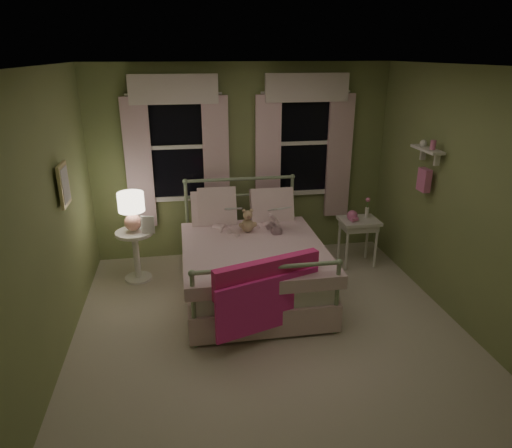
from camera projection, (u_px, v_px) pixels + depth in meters
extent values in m
plane|color=beige|center=(271.00, 332.00, 4.71)|extent=(4.20, 4.20, 0.00)
plane|color=white|center=(274.00, 66.00, 3.79)|extent=(4.20, 4.20, 0.00)
plane|color=#88965A|center=(242.00, 163.00, 6.18)|extent=(4.00, 0.00, 4.00)
plane|color=#88965A|center=(354.00, 349.00, 2.31)|extent=(4.00, 0.00, 4.00)
plane|color=#88965A|center=(46.00, 226.00, 3.94)|extent=(0.00, 4.20, 4.20)
plane|color=#88965A|center=(468.00, 203.00, 4.56)|extent=(0.00, 4.20, 4.20)
cube|color=white|center=(251.00, 261.00, 5.34)|extent=(1.44, 1.94, 0.26)
cube|color=white|center=(252.00, 279.00, 5.42)|extent=(1.54, 2.02, 0.30)
cube|color=white|center=(254.00, 252.00, 5.13)|extent=(1.58, 1.75, 0.14)
cylinder|color=#9EB793|center=(193.00, 274.00, 5.27)|extent=(0.04, 1.90, 0.04)
cylinder|color=#9EB793|center=(308.00, 266.00, 5.49)|extent=(0.04, 1.90, 0.04)
cylinder|color=#9EB793|center=(187.00, 223.00, 6.07)|extent=(0.04, 0.04, 1.15)
cylinder|color=#9EB793|center=(291.00, 217.00, 6.29)|extent=(0.04, 0.04, 1.15)
sphere|color=#9EB793|center=(185.00, 181.00, 5.86)|extent=(0.07, 0.07, 0.07)
sphere|color=#9EB793|center=(292.00, 177.00, 6.08)|extent=(0.07, 0.07, 0.07)
cylinder|color=#9EB793|center=(240.00, 179.00, 5.97)|extent=(1.42, 0.04, 0.04)
cylinder|color=#9EB793|center=(240.00, 195.00, 6.05)|extent=(1.38, 0.03, 0.03)
cylinder|color=#9EB793|center=(194.00, 311.00, 4.34)|extent=(0.04, 0.04, 0.80)
cylinder|color=#9EB793|center=(337.00, 299.00, 4.56)|extent=(0.04, 0.04, 0.80)
sphere|color=#9EB793|center=(192.00, 273.00, 4.20)|extent=(0.07, 0.07, 0.07)
sphere|color=#9EB793|center=(339.00, 262.00, 4.42)|extent=(0.07, 0.07, 0.07)
cylinder|color=#9EB793|center=(267.00, 268.00, 4.31)|extent=(1.42, 0.04, 0.04)
cube|color=white|center=(213.00, 212.00, 5.79)|extent=(0.55, 0.32, 0.57)
cube|color=white|center=(272.00, 209.00, 5.91)|extent=(0.55, 0.32, 0.57)
cube|color=white|center=(217.00, 206.00, 5.77)|extent=(0.48, 0.30, 0.51)
cube|color=#EB2E7E|center=(267.00, 275.00, 4.34)|extent=(1.08, 0.42, 0.32)
cube|color=#FF31A4|center=(268.00, 304.00, 4.37)|extent=(1.06, 0.39, 0.55)
imported|color=#F7D1DD|center=(223.00, 210.00, 5.53)|extent=(0.30, 0.25, 0.68)
imported|color=#F7D1DD|center=(268.00, 208.00, 5.62)|extent=(0.36, 0.30, 0.67)
imported|color=beige|center=(225.00, 213.00, 5.29)|extent=(0.21, 0.13, 0.26)
imported|color=beige|center=(272.00, 214.00, 5.39)|extent=(0.22, 0.16, 0.26)
sphere|color=tan|center=(248.00, 225.00, 5.50)|extent=(0.16, 0.16, 0.16)
sphere|color=tan|center=(248.00, 215.00, 5.43)|extent=(0.11, 0.11, 0.11)
sphere|color=tan|center=(244.00, 211.00, 5.40)|extent=(0.04, 0.04, 0.04)
sphere|color=tan|center=(251.00, 211.00, 5.42)|extent=(0.04, 0.04, 0.04)
sphere|color=tan|center=(241.00, 225.00, 5.45)|extent=(0.06, 0.06, 0.06)
sphere|color=tan|center=(254.00, 224.00, 5.47)|extent=(0.06, 0.06, 0.06)
sphere|color=#8C6B51|center=(248.00, 217.00, 5.38)|extent=(0.04, 0.04, 0.04)
cylinder|color=white|center=(134.00, 233.00, 5.59)|extent=(0.46, 0.46, 0.04)
cylinder|color=white|center=(136.00, 256.00, 5.70)|extent=(0.08, 0.08, 0.60)
cylinder|color=white|center=(139.00, 278.00, 5.81)|extent=(0.34, 0.34, 0.03)
sphere|color=tan|center=(133.00, 222.00, 5.54)|extent=(0.21, 0.21, 0.21)
cylinder|color=pink|center=(132.00, 213.00, 5.50)|extent=(0.03, 0.03, 0.13)
cylinder|color=#FFEAC6|center=(131.00, 202.00, 5.45)|extent=(0.31, 0.31, 0.23)
imported|color=beige|center=(142.00, 233.00, 5.52)|extent=(0.21, 0.26, 0.02)
cube|color=white|center=(359.00, 221.00, 5.99)|extent=(0.50, 0.40, 0.04)
cube|color=white|center=(359.00, 226.00, 6.02)|extent=(0.44, 0.34, 0.08)
cylinder|color=white|center=(347.00, 249.00, 5.94)|extent=(0.04, 0.04, 0.60)
cylinder|color=white|center=(376.00, 247.00, 6.00)|extent=(0.04, 0.04, 0.60)
cylinder|color=white|center=(339.00, 240.00, 6.21)|extent=(0.04, 0.04, 0.60)
cylinder|color=white|center=(367.00, 238.00, 6.27)|extent=(0.04, 0.04, 0.60)
sphere|color=pink|center=(352.00, 216.00, 5.95)|extent=(0.14, 0.14, 0.14)
cube|color=pink|center=(355.00, 219.00, 5.87)|extent=(0.11, 0.07, 0.04)
cylinder|color=white|center=(367.00, 213.00, 6.02)|extent=(0.05, 0.05, 0.14)
cylinder|color=#4C7F3F|center=(367.00, 205.00, 5.99)|extent=(0.01, 0.01, 0.12)
sphere|color=pink|center=(368.00, 200.00, 5.96)|extent=(0.06, 0.06, 0.06)
cube|color=black|center=(177.00, 147.00, 5.95)|extent=(0.76, 0.02, 1.35)
cube|color=white|center=(174.00, 91.00, 5.68)|extent=(0.84, 0.05, 0.06)
cube|color=white|center=(180.00, 198.00, 6.18)|extent=(0.84, 0.05, 0.06)
cube|color=white|center=(146.00, 148.00, 5.87)|extent=(0.06, 0.05, 1.40)
cube|color=white|center=(208.00, 146.00, 5.99)|extent=(0.06, 0.05, 1.40)
cube|color=white|center=(177.00, 147.00, 5.93)|extent=(0.76, 0.04, 0.05)
cube|color=silver|center=(139.00, 164.00, 5.88)|extent=(0.34, 0.06, 1.70)
cube|color=white|center=(216.00, 162.00, 6.04)|extent=(0.34, 0.06, 1.70)
cube|color=white|center=(174.00, 89.00, 5.61)|extent=(1.10, 0.08, 0.36)
cylinder|color=white|center=(174.00, 94.00, 5.67)|extent=(1.20, 0.03, 0.03)
cube|color=black|center=(303.00, 143.00, 6.21)|extent=(0.76, 0.02, 1.35)
cube|color=white|center=(306.00, 90.00, 5.95)|extent=(0.84, 0.05, 0.06)
cube|color=white|center=(302.00, 192.00, 6.44)|extent=(0.84, 0.05, 0.06)
cube|color=white|center=(275.00, 144.00, 6.13)|extent=(0.06, 0.05, 1.40)
cube|color=white|center=(332.00, 142.00, 6.26)|extent=(0.06, 0.05, 1.40)
cube|color=white|center=(304.00, 143.00, 6.19)|extent=(0.76, 0.04, 0.05)
cube|color=white|center=(268.00, 160.00, 6.15)|extent=(0.34, 0.06, 1.70)
cube|color=silver|center=(339.00, 157.00, 6.30)|extent=(0.34, 0.06, 1.70)
cube|color=white|center=(307.00, 88.00, 5.88)|extent=(1.10, 0.08, 0.36)
cylinder|color=white|center=(306.00, 92.00, 5.93)|extent=(1.20, 0.03, 0.03)
cube|color=white|center=(427.00, 149.00, 5.04)|extent=(0.15, 0.50, 0.03)
cube|color=white|center=(437.00, 159.00, 4.94)|extent=(0.06, 0.03, 0.14)
cube|color=white|center=(423.00, 154.00, 5.22)|extent=(0.06, 0.03, 0.14)
cylinder|color=pink|center=(433.00, 145.00, 4.93)|extent=(0.06, 0.06, 0.10)
sphere|color=white|center=(423.00, 143.00, 5.12)|extent=(0.08, 0.08, 0.08)
cube|color=pink|center=(424.00, 180.00, 5.17)|extent=(0.08, 0.18, 0.26)
cube|color=beige|center=(64.00, 185.00, 4.43)|extent=(0.03, 0.32, 0.42)
cube|color=silver|center=(65.00, 185.00, 4.43)|extent=(0.01, 0.25, 0.34)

